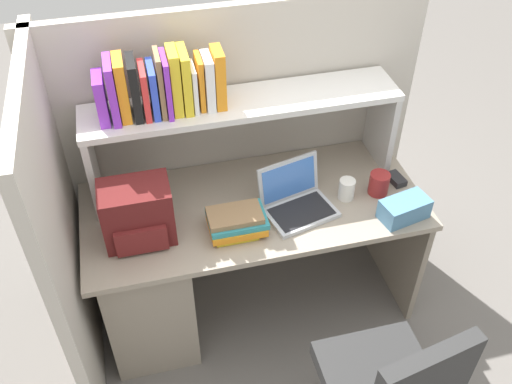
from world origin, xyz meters
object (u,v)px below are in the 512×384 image
backpack (138,214)px  snack_canister (379,183)px  laptop (296,200)px  computer_mouse (396,179)px  paper_cup (347,189)px  tissue_box (404,209)px

backpack → snack_canister: (1.13, 0.02, -0.08)m
laptop → backpack: 0.72m
computer_mouse → paper_cup: (-0.28, -0.05, 0.04)m
paper_cup → tissue_box: 0.28m
tissue_box → snack_canister: size_ratio=1.99×
backpack → snack_canister: size_ratio=2.71×
backpack → snack_canister: 1.14m
tissue_box → paper_cup: bearing=125.3°
laptop → tissue_box: 0.49m
snack_canister → computer_mouse: bearing=23.6°
backpack → paper_cup: backpack is taller
laptop → paper_cup: bearing=2.9°
laptop → computer_mouse: laptop is taller
paper_cup → snack_canister: bearing=-0.6°
paper_cup → tissue_box: bearing=-42.5°
paper_cup → snack_canister: (0.16, -0.00, 0.00)m
computer_mouse → tissue_box: 0.25m
laptop → backpack: size_ratio=1.21×
laptop → computer_mouse: bearing=6.7°
laptop → snack_canister: (0.42, 0.01, 0.00)m
computer_mouse → snack_canister: size_ratio=0.94×
backpack → tissue_box: (1.18, -0.17, -0.09)m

